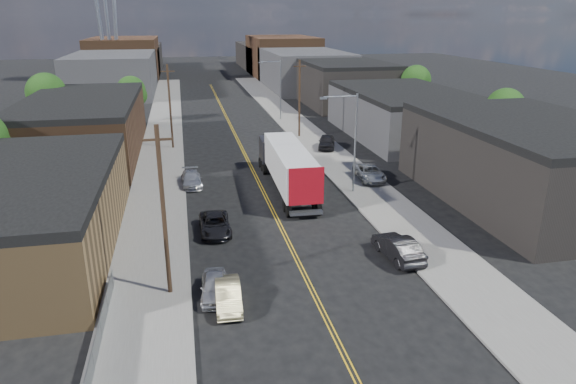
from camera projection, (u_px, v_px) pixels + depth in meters
name	position (u px, v px, depth m)	size (l,w,h in m)	color
ground	(229.00, 122.00, 77.74)	(260.00, 260.00, 0.00)	black
centerline	(240.00, 145.00, 63.86)	(0.32, 120.00, 0.01)	gold
sidewalk_left	(162.00, 149.00, 62.02)	(5.00, 140.00, 0.15)	slate
sidewalk_right	(314.00, 141.00, 65.66)	(5.00, 140.00, 0.15)	slate
warehouse_tan	(20.00, 212.00, 34.52)	(12.00, 22.00, 5.60)	brown
warehouse_brown	(83.00, 127.00, 58.41)	(12.00, 26.00, 6.60)	#462E1C
industrial_right_a	(530.00, 161.00, 43.78)	(14.00, 22.00, 7.10)	black
industrial_right_b	(404.00, 113.00, 68.01)	(14.00, 24.00, 6.10)	#313133
industrial_right_c	(345.00, 83.00, 91.82)	(14.00, 22.00, 7.60)	black
skyline_left_a	(114.00, 73.00, 104.99)	(16.00, 30.00, 8.00)	#313133
skyline_right_a	(304.00, 69.00, 112.65)	(16.00, 30.00, 8.00)	#313133
skyline_left_b	(125.00, 59.00, 127.79)	(16.00, 26.00, 10.00)	#462E1C
skyline_right_b	(282.00, 56.00, 135.46)	(16.00, 26.00, 10.00)	#462E1C
skyline_left_c	(132.00, 59.00, 146.79)	(16.00, 40.00, 7.00)	black
skyline_right_c	(269.00, 56.00, 154.45)	(16.00, 40.00, 7.00)	black
streetlight_near	(351.00, 136.00, 45.07)	(3.39, 0.25, 9.00)	gray
streetlight_far	(278.00, 85.00, 77.46)	(3.39, 0.25, 9.00)	gray
utility_pole_left_near	(164.00, 212.00, 28.23)	(1.60, 0.26, 10.00)	black
utility_pole_left_far	(170.00, 106.00, 60.61)	(1.60, 0.26, 10.00)	black
utility_pole_right	(299.00, 98.00, 66.53)	(1.60, 0.26, 10.00)	black
chainlink_fence	(93.00, 361.00, 23.05)	(0.05, 16.00, 1.22)	slate
tree_left_mid	(47.00, 95.00, 66.73)	(5.10, 5.04, 8.37)	black
tree_left_far	(132.00, 92.00, 75.43)	(4.35, 4.20, 6.97)	black
tree_right_near	(505.00, 110.00, 59.70)	(4.60, 4.48, 7.44)	black
tree_right_far	(416.00, 82.00, 81.81)	(4.85, 4.76, 7.91)	black
semi_truck	(286.00, 163.00, 47.39)	(3.15, 16.40, 4.28)	silver
car_left_a	(214.00, 287.00, 29.39)	(1.54, 3.84, 1.31)	#B3B5B9
car_left_b	(228.00, 295.00, 28.46)	(1.39, 3.97, 1.31)	tan
car_left_c	(215.00, 224.00, 38.08)	(2.22, 4.81, 1.34)	black
car_left_d	(191.00, 179.00, 48.61)	(1.83, 4.51, 1.31)	#AFB1B5
car_right_oncoming	(398.00, 247.00, 34.00)	(1.68, 4.81, 1.58)	black
car_right_lot_a	(370.00, 173.00, 49.90)	(2.32, 5.04, 1.40)	#A3A6A8
car_right_lot_c	(327.00, 142.00, 61.62)	(1.87, 4.66, 1.59)	black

